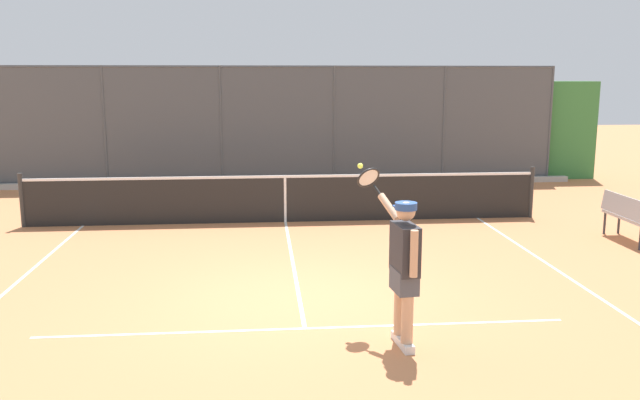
{
  "coord_description": "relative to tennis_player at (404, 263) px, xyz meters",
  "views": [
    {
      "loc": [
        0.49,
        8.47,
        2.95
      ],
      "look_at": [
        -0.42,
        -1.59,
        1.05
      ],
      "focal_mm": 37.42,
      "sensor_mm": 36.0,
      "label": 1
    }
  ],
  "objects": [
    {
      "name": "tennis_player",
      "position": [
        0.0,
        0.0,
        0.0
      ],
      "size": [
        0.58,
        1.33,
        1.91
      ],
      "rotation": [
        0.0,
        0.0,
        -1.46
      ],
      "color": "silver",
      "rests_on": "ground"
    },
    {
      "name": "court_line_markings",
      "position": [
        1.04,
        -0.34,
        -0.94
      ],
      "size": [
        8.1,
        10.67,
        0.01
      ],
      "color": "white",
      "rests_on": "ground"
    },
    {
      "name": "courtside_bench",
      "position": [
        -4.99,
        -4.26,
        -0.43
      ],
      "size": [
        0.4,
        1.3,
        0.84
      ],
      "rotation": [
        0.0,
        0.0,
        1.57
      ],
      "color": "#B7B7BC",
      "rests_on": "ground"
    },
    {
      "name": "fence_backdrop",
      "position": [
        1.04,
        -11.82,
        0.44
      ],
      "size": [
        18.2,
        1.37,
        3.2
      ],
      "color": "#474C51",
      "rests_on": "ground"
    },
    {
      "name": "ground_plane",
      "position": [
        1.04,
        -1.62,
        -0.95
      ],
      "size": [
        60.0,
        60.0,
        0.0
      ],
      "primitive_type": "plane",
      "color": "#C67A4C"
    },
    {
      "name": "tennis_net",
      "position": [
        1.04,
        -6.44,
        -0.45
      ],
      "size": [
        10.4,
        0.09,
        1.07
      ],
      "color": "#2D2D2D",
      "rests_on": "ground"
    }
  ]
}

